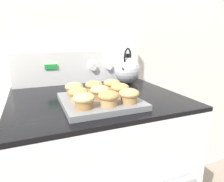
% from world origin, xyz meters
% --- Properties ---
extents(wall_back, '(8.00, 0.05, 2.40)m').
position_xyz_m(wall_back, '(0.00, 0.69, 1.20)').
color(wall_back, silver).
rests_on(wall_back, ground_plane).
extents(stove_range, '(0.76, 0.68, 0.90)m').
position_xyz_m(stove_range, '(0.00, 0.34, 0.45)').
color(stove_range, white).
rests_on(stove_range, ground_plane).
extents(control_panel, '(0.74, 0.07, 0.19)m').
position_xyz_m(control_panel, '(0.00, 0.64, 1.00)').
color(control_panel, white).
rests_on(control_panel, stove_range).
extents(muffin_pan, '(0.30, 0.30, 0.02)m').
position_xyz_m(muffin_pan, '(-0.02, 0.23, 0.91)').
color(muffin_pan, slate).
rests_on(muffin_pan, stove_range).
extents(muffin_r0_c0, '(0.08, 0.08, 0.06)m').
position_xyz_m(muffin_r0_c0, '(-0.11, 0.14, 0.95)').
color(muffin_r0_c0, olive).
rests_on(muffin_r0_c0, muffin_pan).
extents(muffin_r0_c1, '(0.08, 0.08, 0.06)m').
position_xyz_m(muffin_r0_c1, '(-0.02, 0.13, 0.95)').
color(muffin_r0_c1, tan).
rests_on(muffin_r0_c1, muffin_pan).
extents(muffin_r0_c2, '(0.08, 0.08, 0.06)m').
position_xyz_m(muffin_r0_c2, '(0.07, 0.13, 0.95)').
color(muffin_r0_c2, '#A37A4C').
rests_on(muffin_r0_c2, muffin_pan).
extents(muffin_r1_c0, '(0.08, 0.08, 0.06)m').
position_xyz_m(muffin_r1_c0, '(-0.11, 0.22, 0.95)').
color(muffin_r1_c0, tan).
rests_on(muffin_r1_c0, muffin_pan).
extents(muffin_r1_c1, '(0.08, 0.08, 0.06)m').
position_xyz_m(muffin_r1_c1, '(-0.02, 0.22, 0.95)').
color(muffin_r1_c1, olive).
rests_on(muffin_r1_c1, muffin_pan).
extents(muffin_r1_c2, '(0.08, 0.08, 0.06)m').
position_xyz_m(muffin_r1_c2, '(0.07, 0.23, 0.95)').
color(muffin_r1_c2, '#A37A4C').
rests_on(muffin_r1_c2, muffin_pan).
extents(muffin_r2_c0, '(0.08, 0.08, 0.06)m').
position_xyz_m(muffin_r2_c0, '(-0.10, 0.32, 0.95)').
color(muffin_r2_c0, olive).
rests_on(muffin_r2_c0, muffin_pan).
extents(muffin_r2_c1, '(0.08, 0.08, 0.06)m').
position_xyz_m(muffin_r2_c1, '(-0.02, 0.32, 0.95)').
color(muffin_r2_c1, tan).
rests_on(muffin_r2_c1, muffin_pan).
extents(muffin_r2_c2, '(0.08, 0.08, 0.06)m').
position_xyz_m(muffin_r2_c2, '(0.07, 0.31, 0.95)').
color(muffin_r2_c2, tan).
rests_on(muffin_r2_c2, muffin_pan).
extents(tea_kettle, '(0.16, 0.16, 0.21)m').
position_xyz_m(tea_kettle, '(0.25, 0.51, 0.98)').
color(tea_kettle, silver).
rests_on(tea_kettle, stove_range).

